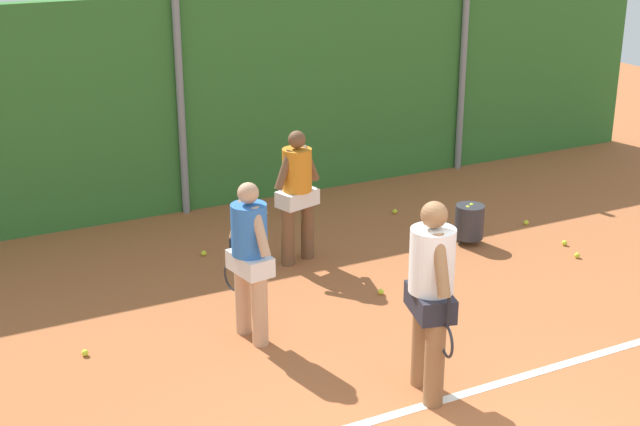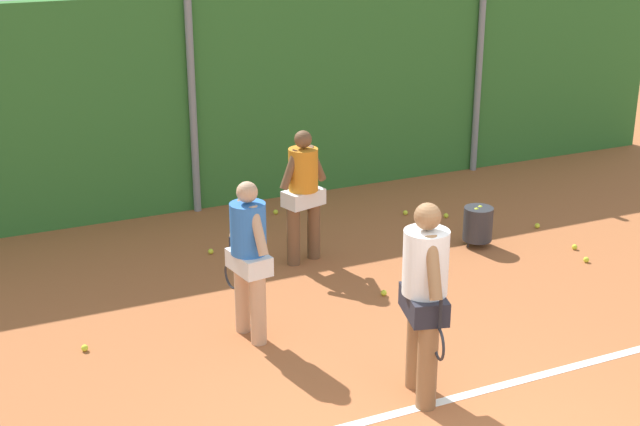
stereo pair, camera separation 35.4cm
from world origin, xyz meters
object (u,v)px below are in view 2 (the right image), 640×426
tennis_ball_3 (486,208)px  tennis_ball_9 (446,216)px  ball_hopper (478,224)px  tennis_ball_8 (586,260)px  tennis_ball_5 (276,212)px  tennis_ball_0 (384,293)px  player_backcourt_far (303,189)px  player_midcourt (248,252)px  tennis_ball_1 (85,348)px  tennis_ball_6 (405,213)px  tennis_ball_7 (537,226)px  tennis_ball_2 (575,247)px  tennis_ball_10 (211,251)px  tennis_ball_4 (476,217)px  player_foreground_near (425,292)px

tennis_ball_3 → tennis_ball_9: 0.67m
ball_hopper → tennis_ball_8: ball_hopper is taller
ball_hopper → tennis_ball_3: bearing=50.5°
tennis_ball_3 → tennis_ball_5: 2.89m
tennis_ball_0 → tennis_ball_9: bearing=42.9°
player_backcourt_far → tennis_ball_9: bearing=-2.8°
player_midcourt → tennis_ball_1: player_midcourt is taller
ball_hopper → tennis_ball_6: size_ratio=7.78×
ball_hopper → tennis_ball_0: 1.93m
tennis_ball_1 → tennis_ball_7: bearing=8.2°
tennis_ball_0 → tennis_ball_2: same height
player_backcourt_far → tennis_ball_2: player_backcourt_far is taller
ball_hopper → tennis_ball_7: (1.06, 0.18, -0.26)m
tennis_ball_8 → tennis_ball_10: 4.49m
tennis_ball_5 → tennis_ball_10: bearing=-142.1°
tennis_ball_6 → tennis_ball_9: 0.55m
tennis_ball_1 → tennis_ball_8: same height
tennis_ball_8 → tennis_ball_9: size_ratio=1.00×
player_midcourt → tennis_ball_5: player_midcourt is taller
tennis_ball_4 → ball_hopper: bearing=-123.5°
tennis_ball_2 → tennis_ball_6: same height
player_midcourt → tennis_ball_3: 4.83m
player_foreground_near → tennis_ball_0: (0.70, 1.94, -0.97)m
player_backcourt_far → tennis_ball_3: player_backcourt_far is taller
player_foreground_near → ball_hopper: bearing=153.3°
tennis_ball_0 → tennis_ball_2: size_ratio=1.00×
tennis_ball_0 → tennis_ball_3: 3.19m
tennis_ball_4 → tennis_ball_5: 2.70m
player_foreground_near → tennis_ball_9: size_ratio=27.11×
tennis_ball_3 → tennis_ball_2: bearing=-84.6°
player_backcourt_far → tennis_ball_5: (0.30, 1.63, -0.86)m
tennis_ball_0 → tennis_ball_1: (-3.20, 0.11, 0.00)m
tennis_ball_1 → player_foreground_near: bearing=-39.4°
tennis_ball_8 → tennis_ball_6: bearing=115.9°
player_foreground_near → tennis_ball_5: (0.61, 4.83, -0.97)m
tennis_ball_3 → tennis_ball_9: same height
tennis_ball_5 → tennis_ball_9: bearing=-28.3°
player_backcourt_far → tennis_ball_4: size_ratio=24.18×
player_backcourt_far → tennis_ball_1: (-2.81, -1.15, -0.86)m
player_foreground_near → tennis_ball_9: player_foreground_near is taller
tennis_ball_0 → tennis_ball_1: bearing=178.0°
tennis_ball_6 → tennis_ball_10: (-2.83, -0.21, 0.00)m
tennis_ball_0 → tennis_ball_9: same height
tennis_ball_5 → tennis_ball_10: 1.58m
tennis_ball_4 → tennis_ball_7: (0.54, -0.62, 0.00)m
tennis_ball_2 → tennis_ball_6: 2.32m
player_foreground_near → tennis_ball_5: bearing=-172.1°
tennis_ball_1 → tennis_ball_10: same height
tennis_ball_0 → tennis_ball_7: size_ratio=1.00×
tennis_ball_6 → tennis_ball_9: size_ratio=1.00×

